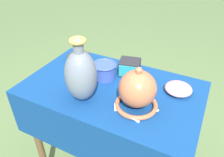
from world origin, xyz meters
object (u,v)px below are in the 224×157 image
Objects in this scene: vase_tall_bulbous at (81,75)px; cup_wide_cobalt at (105,70)px; bowl_shallow_rose at (178,89)px; vase_dome_bell at (137,91)px; bowl_shallow_charcoal at (79,57)px; mosaic_tile_box at (130,67)px.

cup_wide_cobalt is at bearing 87.65° from vase_tall_bulbous.
cup_wide_cobalt is 0.41m from bowl_shallow_rose.
vase_dome_bell is 1.65× the size of cup_wide_cobalt.
cup_wide_cobalt is 0.26m from bowl_shallow_charcoal.
bowl_shallow_charcoal is (-0.24, 0.10, -0.02)m from cup_wide_cobalt.
vase_dome_bell is at bearing -31.01° from cup_wide_cobalt.
bowl_shallow_rose is at bearing -4.34° from bowl_shallow_charcoal.
cup_wide_cobalt reaches higher than bowl_shallow_rose.
bowl_shallow_charcoal is (-0.50, 0.25, -0.06)m from vase_dome_bell.
mosaic_tile_box is 0.35m from bowl_shallow_charcoal.
bowl_shallow_charcoal reaches higher than bowl_shallow_rose.
vase_dome_bell is 1.63× the size of mosaic_tile_box.
bowl_shallow_charcoal is (-0.23, 0.31, -0.11)m from vase_tall_bulbous.
bowl_shallow_rose is at bearing 32.40° from vase_tall_bulbous.
bowl_shallow_charcoal is at bearing 157.80° from cup_wide_cobalt.
vase_tall_bulbous is 2.29× the size of bowl_shallow_rose.
vase_tall_bulbous is 0.40m from bowl_shallow_charcoal.
cup_wide_cobalt is (0.01, 0.21, -0.09)m from vase_tall_bulbous.
cup_wide_cobalt is at bearing -172.94° from bowl_shallow_rose.
mosaic_tile_box reaches higher than bowl_shallow_charcoal.
bowl_shallow_charcoal is at bearing 175.66° from bowl_shallow_rose.
mosaic_tile_box is at bearing 69.72° from vase_tall_bulbous.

